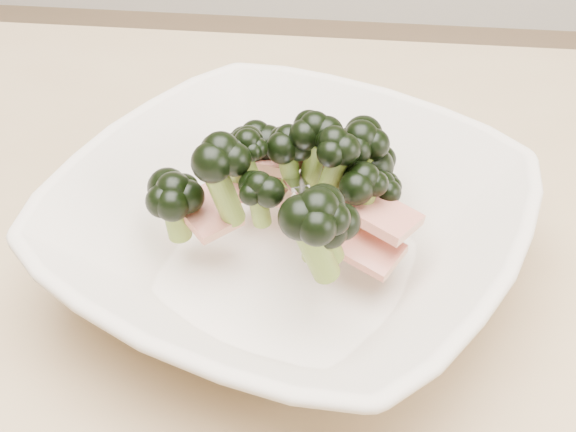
# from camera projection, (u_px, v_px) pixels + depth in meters

# --- Properties ---
(dining_table) EXTENTS (1.20, 0.80, 0.75)m
(dining_table) POSITION_uv_depth(u_px,v_px,m) (197.00, 426.00, 0.56)
(dining_table) COLOR tan
(dining_table) RESTS_ON ground
(broccoli_dish) EXTENTS (0.38, 0.38, 0.12)m
(broccoli_dish) POSITION_uv_depth(u_px,v_px,m) (289.00, 226.00, 0.51)
(broccoli_dish) COLOR beige
(broccoli_dish) RESTS_ON dining_table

